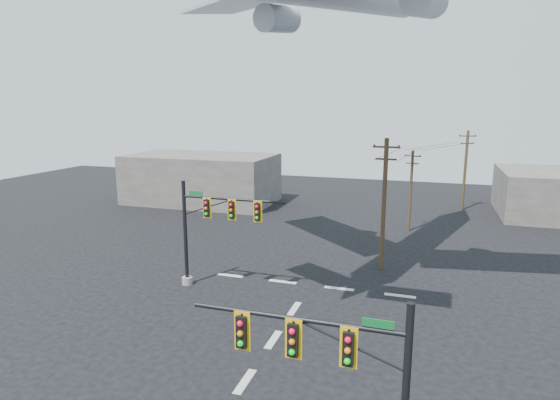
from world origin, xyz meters
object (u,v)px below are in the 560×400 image
(signal_mast_near, at_px, (347,387))
(signal_mast_far, at_px, (209,229))
(utility_pole_a, at_px, (384,202))
(utility_pole_c, at_px, (465,169))
(utility_pole_b, at_px, (411,189))

(signal_mast_near, height_order, signal_mast_far, signal_mast_far)
(utility_pole_a, distance_m, utility_pole_c, 24.33)
(signal_mast_far, height_order, utility_pole_a, utility_pole_a)
(signal_mast_near, bearing_deg, utility_pole_c, 82.48)
(signal_mast_near, bearing_deg, signal_mast_far, 129.14)
(utility_pole_c, bearing_deg, utility_pole_a, -116.48)
(signal_mast_near, bearing_deg, utility_pole_a, 92.77)
(utility_pole_b, height_order, utility_pole_c, utility_pole_c)
(utility_pole_a, height_order, utility_pole_c, utility_pole_a)
(utility_pole_a, xyz_separation_m, utility_pole_b, (1.46, 11.69, -1.01))
(signal_mast_near, height_order, utility_pole_a, utility_pole_a)
(signal_mast_near, height_order, utility_pole_c, utility_pole_c)
(signal_mast_far, bearing_deg, utility_pole_b, 57.69)
(utility_pole_a, bearing_deg, utility_pole_c, 77.67)
(signal_mast_far, relative_size, utility_pole_a, 0.76)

